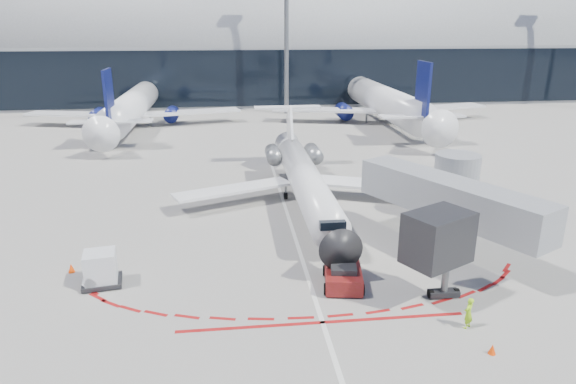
{
  "coord_description": "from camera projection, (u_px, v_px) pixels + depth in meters",
  "views": [
    {
      "loc": [
        -4.13,
        -32.61,
        13.74
      ],
      "look_at": [
        -0.28,
        0.56,
        2.67
      ],
      "focal_mm": 32.0,
      "sensor_mm": 36.0,
      "label": 1
    }
  ],
  "objects": [
    {
      "name": "ramp_worker",
      "position": [
        468.0,
        313.0,
        24.03
      ],
      "size": [
        0.68,
        0.64,
        1.57
      ],
      "primitive_type": "imported",
      "rotation": [
        0.0,
        0.0,
        3.79
      ],
      "color": "#9ADB17",
      "rests_on": "ground"
    },
    {
      "name": "ground",
      "position": [
        293.0,
        231.0,
        35.52
      ],
      "size": [
        260.0,
        260.0,
        0.0
      ],
      "primitive_type": "plane",
      "color": "slate",
      "rests_on": "ground"
    },
    {
      "name": "safety_cone_left",
      "position": [
        71.0,
        268.0,
        29.57
      ],
      "size": [
        0.38,
        0.38,
        0.53
      ],
      "primitive_type": "cone",
      "color": "#FF4005",
      "rests_on": "ground"
    },
    {
      "name": "bg_airliner_0",
      "position": [
        132.0,
        85.0,
        70.61
      ],
      "size": [
        34.4,
        36.42,
        11.13
      ],
      "primitive_type": null,
      "color": "white",
      "rests_on": "ground"
    },
    {
      "name": "jet_bridge",
      "position": [
        451.0,
        199.0,
        32.81
      ],
      "size": [
        10.03,
        15.2,
        4.9
      ],
      "color": "gray",
      "rests_on": "ground"
    },
    {
      "name": "regional_jet",
      "position": [
        304.0,
        178.0,
        40.26
      ],
      "size": [
        20.78,
        25.63,
        6.42
      ],
      "color": "white",
      "rests_on": "ground"
    },
    {
      "name": "light_mast_centre",
      "position": [
        286.0,
        31.0,
        77.39
      ],
      "size": [
        0.7,
        0.7,
        25.0
      ],
      "primitive_type": "cylinder",
      "color": "slate",
      "rests_on": "ground"
    },
    {
      "name": "terminal_building",
      "position": [
        249.0,
        52.0,
        94.1
      ],
      "size": [
        150.0,
        24.15,
        24.0
      ],
      "color": "#949699",
      "rests_on": "ground"
    },
    {
      "name": "safety_cone_right",
      "position": [
        492.0,
        349.0,
        22.28
      ],
      "size": [
        0.34,
        0.34,
        0.47
      ],
      "primitive_type": "cone",
      "color": "#FF4005",
      "rests_on": "ground"
    },
    {
      "name": "apron_centerline",
      "position": [
        289.0,
        220.0,
        37.4
      ],
      "size": [
        0.25,
        40.0,
        0.01
      ],
      "primitive_type": "cube",
      "color": "silver",
      "rests_on": "ground"
    },
    {
      "name": "pushback_tug",
      "position": [
        343.0,
        276.0,
        28.03
      ],
      "size": [
        2.54,
        5.09,
        1.3
      ],
      "rotation": [
        0.0,
        0.0,
        -0.16
      ],
      "color": "#58140C",
      "rests_on": "ground"
    },
    {
      "name": "uld_container",
      "position": [
        101.0,
        269.0,
        27.93
      ],
      "size": [
        2.32,
        2.06,
        1.94
      ],
      "rotation": [
        0.0,
        0.0,
        0.16
      ],
      "color": "black",
      "rests_on": "ground"
    },
    {
      "name": "apron_stop_bar",
      "position": [
        323.0,
        322.0,
        24.68
      ],
      "size": [
        14.0,
        0.25,
        0.01
      ],
      "primitive_type": "cube",
      "color": "maroon",
      "rests_on": "ground"
    },
    {
      "name": "bg_airliner_1",
      "position": [
        383.0,
        79.0,
        73.4
      ],
      "size": [
        36.98,
        39.15,
        11.96
      ],
      "primitive_type": null,
      "color": "white",
      "rests_on": "ground"
    }
  ]
}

